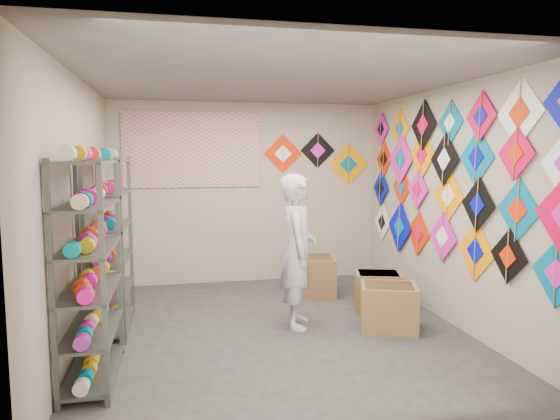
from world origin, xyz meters
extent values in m
plane|color=#2E2B28|center=(0.00, 0.00, 0.00)|extent=(4.50, 4.50, 0.00)
plane|color=tan|center=(0.00, 2.25, 1.35)|extent=(4.00, 0.00, 4.00)
plane|color=tan|center=(0.00, -2.25, 1.35)|extent=(4.00, 0.00, 4.00)
plane|color=tan|center=(-2.00, 0.00, 1.35)|extent=(0.00, 4.50, 4.50)
plane|color=tan|center=(2.00, 0.00, 1.35)|extent=(0.00, 4.50, 4.50)
plane|color=gray|center=(0.00, 0.00, 2.70)|extent=(4.50, 4.50, 0.00)
cube|color=#4C5147|center=(-1.78, -0.85, 0.95)|extent=(0.40, 1.10, 1.90)
cube|color=#4C5147|center=(-1.78, 0.45, 0.95)|extent=(0.40, 1.10, 1.90)
cylinder|color=#F6119B|center=(-1.78, -1.33, 1.04)|extent=(0.12, 0.10, 0.12)
cylinder|color=#FF3C1A|center=(-1.78, -1.14, 1.04)|extent=(0.12, 0.10, 0.12)
cylinder|color=gold|center=(-1.78, -0.95, 1.04)|extent=(0.12, 0.10, 0.12)
cylinder|color=silver|center=(-1.78, -0.75, 1.04)|extent=(0.12, 0.10, 0.12)
cylinder|color=red|center=(-1.78, -0.56, 1.04)|extent=(0.12, 0.10, 0.12)
cylinder|color=purple|center=(-1.78, -0.37, 1.04)|extent=(0.12, 0.10, 0.12)
cylinder|color=#DDBD85|center=(-1.78, -0.03, 1.04)|extent=(0.12, 0.10, 0.12)
cylinder|color=#008197|center=(-1.78, 0.16, 1.04)|extent=(0.12, 0.10, 0.12)
cylinder|color=#F6119B|center=(-1.78, 0.35, 1.04)|extent=(0.12, 0.10, 0.12)
cylinder|color=#FF3C1A|center=(-1.78, 0.55, 1.04)|extent=(0.12, 0.10, 0.12)
cylinder|color=gold|center=(-1.78, 0.74, 1.04)|extent=(0.12, 0.10, 0.12)
cylinder|color=silver|center=(-1.78, 0.93, 1.04)|extent=(0.12, 0.10, 0.12)
cube|color=#006390|center=(1.99, -1.76, 0.95)|extent=(0.01, 0.59, 0.59)
cube|color=black|center=(1.97, -1.17, 0.98)|extent=(0.02, 0.53, 0.53)
cube|color=#F89000|center=(1.99, -0.63, 0.93)|extent=(0.01, 0.65, 0.65)
cube|color=#E819B2|center=(1.97, 0.00, 0.98)|extent=(0.02, 0.59, 0.59)
cube|color=#EC2300|center=(1.99, 0.63, 0.92)|extent=(0.03, 0.59, 0.59)
cube|color=#010BBE|center=(1.97, 1.15, 0.93)|extent=(0.03, 0.71, 0.71)
cube|color=white|center=(1.99, 1.78, 0.92)|extent=(0.03, 0.57, 0.57)
cube|color=#006390|center=(1.99, -1.25, 1.42)|extent=(0.03, 0.59, 0.59)
cube|color=black|center=(1.97, -0.66, 1.42)|extent=(0.02, 0.57, 0.57)
cube|color=#F89000|center=(1.99, -0.06, 1.46)|extent=(0.02, 0.62, 0.62)
cube|color=#E819B2|center=(1.97, 0.65, 1.49)|extent=(0.03, 0.53, 0.53)
cube|color=#EC2300|center=(1.99, 1.15, 1.49)|extent=(0.02, 0.55, 0.55)
cube|color=#010BBE|center=(1.97, 1.82, 1.43)|extent=(0.02, 0.55, 0.55)
cube|color=#EB0038|center=(1.97, -1.20, 1.93)|extent=(0.03, 0.51, 0.51)
cube|color=#006390|center=(1.99, -0.57, 1.90)|extent=(0.02, 0.60, 0.60)
cube|color=black|center=(1.97, 0.02, 1.87)|extent=(0.02, 0.62, 0.62)
cube|color=#F89000|center=(1.99, 0.59, 1.93)|extent=(0.03, 0.65, 0.65)
cube|color=#E819B2|center=(1.97, 1.16, 1.86)|extent=(0.03, 0.71, 0.71)
cube|color=#EC2300|center=(1.99, 1.76, 1.86)|extent=(0.02, 0.54, 0.54)
cube|color=white|center=(1.99, -1.20, 2.30)|extent=(0.03, 0.64, 0.64)
cube|color=#EB0038|center=(1.97, -0.64, 2.31)|extent=(0.03, 0.52, 0.52)
cube|color=#006390|center=(1.99, -0.04, 2.28)|extent=(0.02, 0.52, 0.52)
cube|color=black|center=(1.97, 0.55, 2.29)|extent=(0.02, 0.63, 0.63)
cube|color=#F89000|center=(1.99, 1.25, 2.28)|extent=(0.02, 0.56, 0.56)
cube|color=#E819B2|center=(1.97, 1.85, 2.31)|extent=(0.02, 0.50, 0.50)
cube|color=#EC2300|center=(0.55, 2.24, 1.94)|extent=(0.59, 0.02, 0.59)
cube|color=black|center=(1.10, 2.24, 1.99)|extent=(0.55, 0.02, 0.55)
cube|color=#F89000|center=(1.60, 2.24, 1.78)|extent=(0.65, 0.02, 0.65)
cube|color=#9F55B9|center=(-0.80, 2.23, 2.00)|extent=(2.00, 0.01, 1.10)
imported|color=silver|center=(0.26, 0.09, 0.86)|extent=(0.82, 0.70, 1.72)
cube|color=brown|center=(1.21, -0.22, 0.25)|extent=(0.73, 0.67, 0.50)
cube|color=brown|center=(1.40, 0.50, 0.23)|extent=(0.67, 0.60, 0.46)
cube|color=brown|center=(0.80, 1.31, 0.26)|extent=(0.65, 0.69, 0.52)
camera|label=1|loc=(-1.05, -5.21, 1.92)|focal=32.00mm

